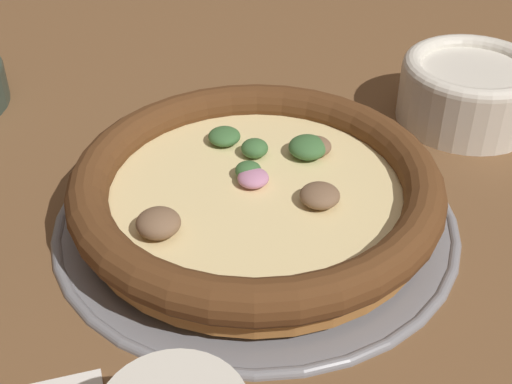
# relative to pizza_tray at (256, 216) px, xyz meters

# --- Properties ---
(ground_plane) EXTENTS (3.00, 3.00, 0.00)m
(ground_plane) POSITION_rel_pizza_tray_xyz_m (0.00, 0.00, -0.00)
(ground_plane) COLOR brown
(pizza_tray) EXTENTS (0.31, 0.31, 0.01)m
(pizza_tray) POSITION_rel_pizza_tray_xyz_m (0.00, 0.00, 0.00)
(pizza_tray) COLOR gray
(pizza_tray) RESTS_ON ground_plane
(pizza) EXTENTS (0.28, 0.28, 0.04)m
(pizza) POSITION_rel_pizza_tray_xyz_m (0.00, 0.00, 0.03)
(pizza) COLOR #A86B33
(pizza) RESTS_ON pizza_tray
(bowl_near) EXTENTS (0.13, 0.13, 0.06)m
(bowl_near) POSITION_rel_pizza_tray_xyz_m (0.24, 0.07, 0.03)
(bowl_near) COLOR silver
(bowl_near) RESTS_ON ground_plane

